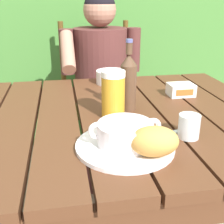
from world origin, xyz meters
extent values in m
cube|color=#512E1B|center=(-0.30, 0.00, 0.74)|extent=(0.14, 0.98, 0.04)
cube|color=#512E1B|center=(-0.15, 0.00, 0.74)|extent=(0.14, 0.98, 0.04)
cube|color=#512E1B|center=(0.00, 0.00, 0.74)|extent=(0.14, 0.98, 0.04)
cube|color=#512E1B|center=(0.15, 0.00, 0.74)|extent=(0.14, 0.98, 0.04)
cube|color=#512E1B|center=(0.30, 0.00, 0.74)|extent=(0.14, 0.98, 0.04)
cube|color=#512E1B|center=(0.44, 0.00, 0.74)|extent=(0.14, 0.98, 0.04)
cube|color=#512E1B|center=(0.00, -0.46, 0.68)|extent=(1.28, 0.03, 0.08)
cube|color=#512E1B|center=(0.00, 0.46, 0.68)|extent=(1.28, 0.03, 0.08)
cube|color=#512E1B|center=(0.62, 0.45, 0.36)|extent=(0.06, 0.06, 0.72)
cube|color=#427934|center=(0.00, 1.53, 0.76)|extent=(4.10, 0.60, 1.52)
cylinder|color=#4C3823|center=(1.04, 1.68, 0.96)|extent=(0.10, 0.10, 1.92)
cylinder|color=#4C3823|center=(-0.24, 1.68, 0.87)|extent=(0.10, 0.10, 1.74)
cylinder|color=#523916|center=(0.34, 0.65, 0.23)|extent=(0.04, 0.04, 0.46)
cylinder|color=#523916|center=(-0.11, 0.65, 0.23)|extent=(0.04, 0.04, 0.46)
cylinder|color=#523916|center=(0.34, 1.09, 0.23)|extent=(0.04, 0.04, 0.46)
cylinder|color=#523916|center=(-0.11, 1.09, 0.23)|extent=(0.04, 0.04, 0.46)
cube|color=#523916|center=(0.11, 0.87, 0.47)|extent=(0.49, 0.48, 0.02)
cylinder|color=#523916|center=(0.34, 1.09, 0.73)|extent=(0.04, 0.04, 0.54)
cylinder|color=#523916|center=(-0.11, 1.09, 0.73)|extent=(0.04, 0.04, 0.54)
cube|color=#523916|center=(0.11, 1.09, 0.65)|extent=(0.45, 0.02, 0.04)
cube|color=#523916|center=(0.11, 1.09, 0.78)|extent=(0.45, 0.02, 0.04)
cube|color=#523916|center=(0.11, 1.09, 0.92)|extent=(0.45, 0.02, 0.04)
cylinder|color=#522926|center=(0.20, 0.57, 0.23)|extent=(0.11, 0.11, 0.45)
cylinder|color=#522926|center=(0.20, 0.67, 0.51)|extent=(0.13, 0.40, 0.13)
cylinder|color=#522926|center=(0.03, 0.57, 0.23)|extent=(0.11, 0.11, 0.45)
cylinder|color=#522926|center=(0.03, 0.67, 0.51)|extent=(0.13, 0.40, 0.13)
cylinder|color=#522926|center=(0.11, 0.77, 0.74)|extent=(0.32, 0.32, 0.47)
sphere|color=#9F6D59|center=(0.11, 0.77, 1.08)|extent=(0.19, 0.19, 0.19)
sphere|color=black|center=(0.11, 0.77, 1.10)|extent=(0.18, 0.18, 0.18)
cylinder|color=#522926|center=(0.31, 0.75, 0.85)|extent=(0.08, 0.08, 0.26)
cylinder|color=#522926|center=(-0.09, 0.75, 0.85)|extent=(0.08, 0.08, 0.26)
cylinder|color=#9F6D59|center=(-0.09, 0.59, 0.88)|extent=(0.07, 0.25, 0.21)
cylinder|color=white|center=(0.04, -0.27, 0.76)|extent=(0.28, 0.28, 0.01)
cylinder|color=white|center=(0.04, -0.27, 0.80)|extent=(0.16, 0.16, 0.06)
cylinder|color=#9B4426|center=(0.04, -0.27, 0.81)|extent=(0.14, 0.14, 0.01)
torus|color=white|center=(-0.04, -0.27, 0.81)|extent=(0.05, 0.01, 0.05)
torus|color=white|center=(0.12, -0.27, 0.81)|extent=(0.05, 0.01, 0.05)
ellipsoid|color=gold|center=(0.10, -0.34, 0.80)|extent=(0.14, 0.11, 0.08)
cylinder|color=gold|center=(0.05, -0.04, 0.83)|extent=(0.08, 0.08, 0.15)
cylinder|color=white|center=(0.05, -0.04, 0.91)|extent=(0.08, 0.08, 0.02)
cylinder|color=#513726|center=(0.12, 0.03, 0.84)|extent=(0.06, 0.06, 0.17)
cone|color=#513726|center=(0.12, 0.03, 0.94)|extent=(0.06, 0.06, 0.04)
cylinder|color=#513726|center=(0.12, 0.03, 0.98)|extent=(0.02, 0.02, 0.04)
cylinder|color=#545792|center=(0.12, 0.03, 1.01)|extent=(0.02, 0.02, 0.01)
cylinder|color=silver|center=(0.24, -0.24, 0.79)|extent=(0.06, 0.06, 0.07)
cube|color=white|center=(0.38, 0.15, 0.78)|extent=(0.11, 0.08, 0.05)
cube|color=#CE6228|center=(0.38, 0.10, 0.78)|extent=(0.08, 0.00, 0.03)
cube|color=silver|center=(0.21, -0.20, 0.76)|extent=(0.13, 0.04, 0.00)
cube|color=black|center=(0.15, -0.21, 0.76)|extent=(0.07, 0.03, 0.01)
cylinder|color=white|center=(0.11, 0.38, 0.78)|extent=(0.15, 0.15, 0.06)
camera|label=1|loc=(-0.12, -0.97, 1.15)|focal=46.16mm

